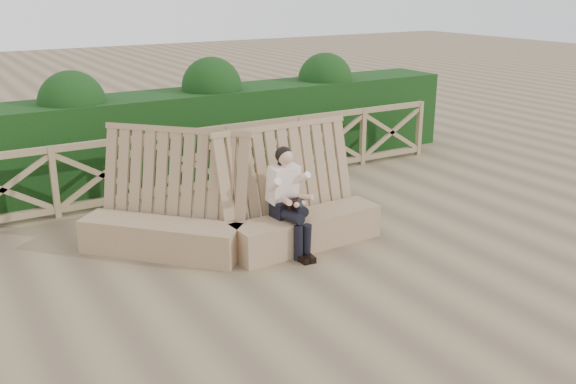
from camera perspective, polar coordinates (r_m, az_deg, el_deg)
ground at (r=7.91m, az=1.31°, el=-7.02°), size 60.00×60.00×0.00m
bench at (r=8.45m, az=-4.81°, el=-2.47°), size 3.72×2.12×1.58m
woman at (r=8.25m, az=0.03°, el=-0.38°), size 0.41×0.84×1.38m
guardrail at (r=10.66m, az=-8.79°, el=2.64°), size 10.10×0.09×1.10m
hedge at (r=11.70m, az=-11.11°, el=4.90°), size 12.00×1.20×1.50m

